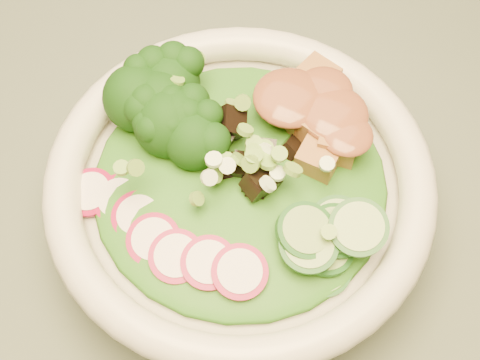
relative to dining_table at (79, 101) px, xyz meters
The scene contains 11 objects.
floor 0.64m from the dining_table, ahead, with size 4.00×4.00×0.00m, color brown.
dining_table is the anchor object (origin of this frame).
salad_bowl 0.29m from the dining_table, 14.59° to the right, with size 0.25×0.25×0.07m.
lettuce_bed 0.30m from the dining_table, 14.59° to the right, with size 0.19×0.19×0.02m, color #1D5812.
broccoli_florets 0.26m from the dining_table, 16.47° to the right, with size 0.07×0.06×0.04m, color black, non-canonical shape.
radish_slices 0.31m from the dining_table, 28.08° to the right, with size 0.10×0.04×0.02m, color maroon, non-canonical shape.
cucumber_slices 0.35m from the dining_table, 14.01° to the right, with size 0.06×0.06×0.03m, color #A1C76E, non-canonical shape.
mushroom_heap 0.30m from the dining_table, 11.98° to the right, with size 0.06×0.06×0.04m, color black, non-canonical shape.
tofu_cubes 0.31m from the dining_table, ahead, with size 0.08×0.05×0.03m, color #A27336, non-canonical shape.
peanut_sauce 0.31m from the dining_table, ahead, with size 0.06×0.05×0.01m, color brown.
scallion_garnish 0.31m from the dining_table, 14.59° to the right, with size 0.17×0.17×0.02m, color #699A36, non-canonical shape.
Camera 1 is at (0.35, -0.23, 1.17)m, focal length 50.00 mm.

